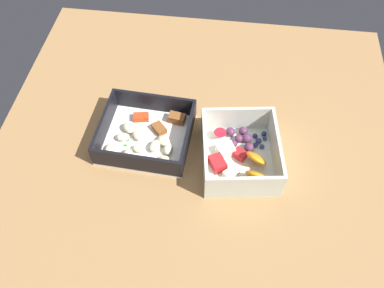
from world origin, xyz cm
name	(u,v)px	position (x,y,z in cm)	size (l,w,h in cm)	color
table_surface	(196,152)	(0.00, 0.00, 1.00)	(80.00, 80.00, 2.00)	#9E7547
pasta_container	(147,135)	(-9.86, 0.87, 3.57)	(17.98, 16.24, 5.04)	white
fruit_bowl	(240,154)	(8.37, -1.64, 4.17)	(15.99, 17.61, 6.49)	silver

